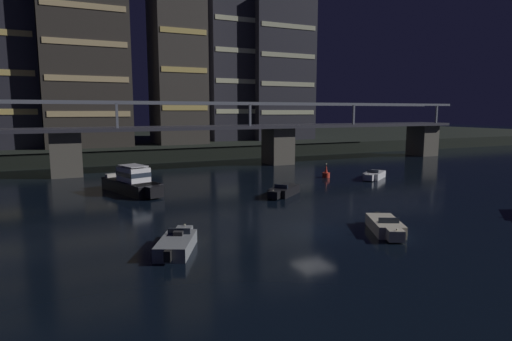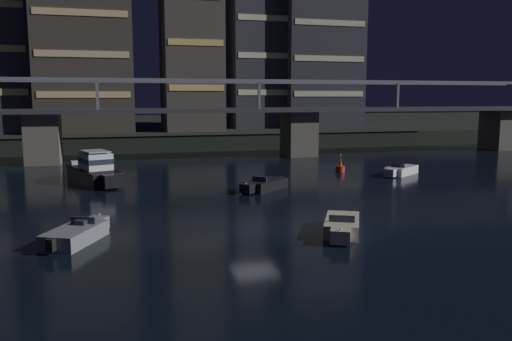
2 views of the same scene
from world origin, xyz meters
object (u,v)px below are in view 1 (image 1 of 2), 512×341
tower_west_tall (85,63)px  speedboat_mid_left (386,226)px  tower_central (177,53)px  cabin_cruiser_near_left (132,182)px  channel_buoy (326,174)px  tower_east_tall (229,67)px  speedboat_mid_center (177,244)px  tower_east_low (274,72)px  river_bridge (183,139)px  speedboat_near_center (283,191)px  speedboat_near_right (374,175)px

tower_west_tall → speedboat_mid_left: tower_west_tall is taller
tower_central → cabin_cruiser_near_left: tower_central is taller
cabin_cruiser_near_left → channel_buoy: size_ratio=5.29×
tower_east_tall → speedboat_mid_center: tower_east_tall is taller
tower_east_low → cabin_cruiser_near_left: bearing=-132.3°
tower_west_tall → tower_east_low: (37.97, 5.17, 0.47)m
river_bridge → tower_east_low: 38.42m
tower_east_tall → channel_buoy: bearing=-93.5°
tower_east_low → speedboat_near_center: tower_east_low is taller
speedboat_near_right → speedboat_mid_left: size_ratio=0.96×
tower_central → tower_west_tall: bearing=-178.3°
tower_west_tall → channel_buoy: 45.24m
river_bridge → tower_central: tower_central is taller
tower_east_low → cabin_cruiser_near_left: size_ratio=3.10×
river_bridge → tower_east_tall: 32.14m
tower_east_tall → tower_east_low: tower_east_tall is taller
tower_west_tall → tower_east_tall: (27.54, 5.06, 1.00)m
tower_east_tall → speedboat_near_right: (2.35, -42.49, -16.59)m
cabin_cruiser_near_left → speedboat_mid_left: size_ratio=1.88×
tower_east_low → speedboat_near_center: size_ratio=6.25×
tower_central → speedboat_mid_center: (-13.95, -54.09, -18.12)m
tower_central → river_bridge: bearing=-102.7°
river_bridge → cabin_cruiser_near_left: size_ratio=10.31×
tower_east_low → speedboat_near_right: tower_east_low is taller
tower_east_tall → speedboat_near_right: size_ratio=6.32×
river_bridge → channel_buoy: size_ratio=54.56×
tower_east_low → speedboat_mid_left: size_ratio=5.84×
tower_east_low → channel_buoy: size_ratio=16.40×
tower_east_low → speedboat_near_center: 54.70m
tower_west_tall → cabin_cruiser_near_left: bearing=-86.7°
cabin_cruiser_near_left → speedboat_mid_center: 19.31m
cabin_cruiser_near_left → speedboat_mid_center: size_ratio=1.88×
tower_east_low → speedboat_mid_center: (-36.30, -58.80, -16.07)m
tower_east_tall → speedboat_mid_center: size_ratio=6.03×
channel_buoy → tower_central: bearing=105.3°
speedboat_near_right → speedboat_mid_center: bearing=-150.1°
tower_central → speedboat_mid_center: bearing=-104.5°
tower_central → speedboat_near_right: bearing=-69.4°
tower_west_tall → tower_central: bearing=1.7°
tower_east_tall → speedboat_mid_center: (-25.87, -58.69, -16.59)m
tower_east_tall → channel_buoy: 42.74m
channel_buoy → tower_east_tall: bearing=86.5°
tower_central → speedboat_near_center: size_ratio=7.14×
tower_central → tower_east_low: bearing=11.9°
tower_east_tall → speedboat_near_center: tower_east_tall is taller
tower_west_tall → tower_east_tall: 28.01m
cabin_cruiser_near_left → speedboat_mid_left: bearing=-57.9°
cabin_cruiser_near_left → speedboat_near_right: 28.08m
tower_east_low → channel_buoy: (-12.85, -39.44, -16.01)m
speedboat_near_center → tower_west_tall: bearing=109.8°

